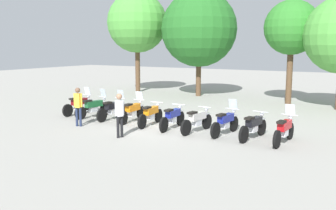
# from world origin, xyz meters

# --- Properties ---
(ground_plane) EXTENTS (80.00, 80.00, 0.00)m
(ground_plane) POSITION_xyz_m (0.00, 0.00, 0.00)
(ground_plane) COLOR #9E9B93
(motorcycle_0) EXTENTS (0.62, 2.19, 1.37)m
(motorcycle_0) POSITION_xyz_m (-5.28, 0.45, 0.52)
(motorcycle_0) COLOR black
(motorcycle_0) RESTS_ON ground_plane
(motorcycle_1) EXTENTS (0.71, 2.17, 1.37)m
(motorcycle_1) POSITION_xyz_m (-4.10, 0.22, 0.52)
(motorcycle_1) COLOR black
(motorcycle_1) RESTS_ON ground_plane
(motorcycle_2) EXTENTS (0.62, 2.19, 1.37)m
(motorcycle_2) POSITION_xyz_m (-2.94, 0.26, 0.52)
(motorcycle_2) COLOR black
(motorcycle_2) RESTS_ON ground_plane
(motorcycle_3) EXTENTS (0.62, 2.19, 1.37)m
(motorcycle_3) POSITION_xyz_m (-1.77, 0.26, 0.52)
(motorcycle_3) COLOR black
(motorcycle_3) RESTS_ON ground_plane
(motorcycle_4) EXTENTS (0.62, 2.19, 0.99)m
(motorcycle_4) POSITION_xyz_m (-0.59, 0.00, 0.50)
(motorcycle_4) COLOR black
(motorcycle_4) RESTS_ON ground_plane
(motorcycle_5) EXTENTS (0.62, 2.19, 0.99)m
(motorcycle_5) POSITION_xyz_m (0.58, -0.10, 0.50)
(motorcycle_5) COLOR black
(motorcycle_5) RESTS_ON ground_plane
(motorcycle_6) EXTENTS (0.67, 2.18, 0.99)m
(motorcycle_6) POSITION_xyz_m (1.76, -0.14, 0.50)
(motorcycle_6) COLOR black
(motorcycle_6) RESTS_ON ground_plane
(motorcycle_7) EXTENTS (0.63, 2.19, 1.37)m
(motorcycle_7) POSITION_xyz_m (2.94, 0.02, 0.52)
(motorcycle_7) COLOR black
(motorcycle_7) RESTS_ON ground_plane
(motorcycle_8) EXTENTS (0.67, 2.18, 0.99)m
(motorcycle_8) POSITION_xyz_m (4.11, -0.09, 0.50)
(motorcycle_8) COLOR black
(motorcycle_8) RESTS_ON ground_plane
(motorcycle_9) EXTENTS (0.62, 2.19, 1.37)m
(motorcycle_9) POSITION_xyz_m (5.28, -0.19, 0.52)
(motorcycle_9) COLOR black
(motorcycle_9) RESTS_ON ground_plane
(person_0) EXTENTS (0.40, 0.29, 1.72)m
(person_0) POSITION_xyz_m (-3.24, -1.76, 1.01)
(person_0) COLOR #232D4C
(person_0) RESTS_ON ground_plane
(person_1) EXTENTS (0.29, 0.40, 1.72)m
(person_1) POSITION_xyz_m (-0.41, -2.48, 1.01)
(person_1) COLOR black
(person_1) RESTS_ON ground_plane
(tree_0) EXTENTS (4.49, 4.49, 7.49)m
(tree_0) POSITION_xyz_m (-8.17, 9.88, 5.22)
(tree_0) COLOR brown
(tree_0) RESTS_ON ground_plane
(tree_1) EXTENTS (5.24, 5.24, 7.30)m
(tree_1) POSITION_xyz_m (-3.14, 10.13, 4.67)
(tree_1) COLOR brown
(tree_1) RESTS_ON ground_plane
(tree_2) EXTENTS (3.26, 3.26, 6.23)m
(tree_2) POSITION_xyz_m (3.23, 9.57, 4.56)
(tree_2) COLOR brown
(tree_2) RESTS_ON ground_plane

